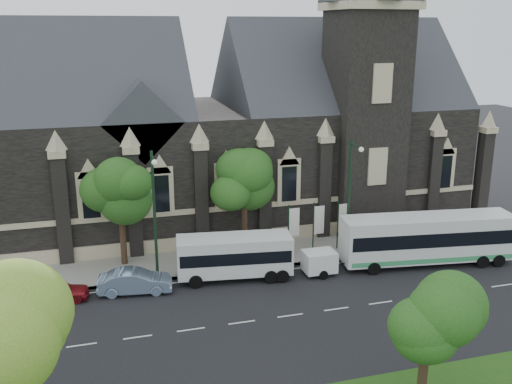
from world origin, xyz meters
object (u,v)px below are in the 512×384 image
object	(u,v)px
car_far_red	(57,291)
banner_flag_left	(292,225)
banner_flag_center	(317,223)
banner_flag_right	(341,220)
tree_walk_right	(246,178)
street_lamp_near	(350,193)
street_lamp_mid	(155,210)
tree_park_east	(430,309)
tree_walk_left	(123,188)
box_trailer	(319,261)
sedan	(135,281)
shuttle_bus	(235,254)
tour_coach	(427,238)

from	to	relation	value
car_far_red	banner_flag_left	bearing A→B (deg)	-74.40
banner_flag_center	banner_flag_right	size ratio (longest dim) A/B	1.00
tree_walk_right	street_lamp_near	xyz separation A→B (m)	(6.79, -3.62, -0.71)
banner_flag_left	street_lamp_mid	bearing A→B (deg)	-169.50
tree_park_east	tree_walk_left	distance (m)	23.36
box_trailer	sedan	world-z (taller)	box_trailer
street_lamp_mid	banner_flag_center	bearing A→B (deg)	8.82
tree_walk_right	shuttle_bus	xyz separation A→B (m)	(-2.07, -4.54, -4.09)
banner_flag_right	sedan	xyz separation A→B (m)	(-15.91, -3.24, -1.60)
street_lamp_mid	shuttle_bus	world-z (taller)	street_lamp_mid
tree_park_east	banner_flag_center	world-z (taller)	tree_park_east
street_lamp_near	banner_flag_center	bearing A→B (deg)	131.93
banner_flag_left	tree_walk_left	bearing A→B (deg)	171.98
banner_flag_center	car_far_red	size ratio (longest dim) A/B	1.02
tour_coach	shuttle_bus	xyz separation A→B (m)	(-13.97, 1.46, -0.25)
tree_walk_right	banner_flag_right	size ratio (longest dim) A/B	1.95
street_lamp_mid	banner_flag_left	xyz separation A→B (m)	(10.29, 1.91, -2.73)
tour_coach	tree_walk_right	bearing A→B (deg)	160.83
sedan	banner_flag_right	bearing A→B (deg)	-70.53
street_lamp_near	banner_flag_left	size ratio (longest dim) A/B	2.25
sedan	car_far_red	size ratio (longest dim) A/B	1.21
banner_flag_left	box_trailer	world-z (taller)	banner_flag_left
banner_flag_center	tour_coach	world-z (taller)	banner_flag_center
banner_flag_center	banner_flag_right	bearing A→B (deg)	0.00
banner_flag_right	tour_coach	world-z (taller)	banner_flag_right
tree_park_east	street_lamp_near	size ratio (longest dim) A/B	0.70
tree_park_east	street_lamp_mid	xyz separation A→B (m)	(-10.18, 16.42, 0.49)
tree_park_east	tree_walk_left	bearing A→B (deg)	120.87
shuttle_bus	tree_walk_right	bearing A→B (deg)	73.17
tree_walk_right	tour_coach	size ratio (longest dim) A/B	0.61
tree_walk_right	street_lamp_mid	xyz separation A→B (m)	(-7.21, -3.62, -0.71)
tree_walk_left	car_far_red	xyz separation A→B (m)	(-4.66, -4.77, -5.07)
street_lamp_near	tour_coach	distance (m)	6.45
street_lamp_near	banner_flag_left	distance (m)	4.99
tour_coach	shuttle_bus	distance (m)	14.04
tree_walk_left	banner_flag_center	bearing A→B (deg)	-6.89
tree_park_east	banner_flag_right	size ratio (longest dim) A/B	1.57
tree_park_east	street_lamp_mid	world-z (taller)	street_lamp_mid
tree_walk_right	sedan	distance (m)	11.31
banner_flag_left	banner_flag_right	distance (m)	4.00
sedan	car_far_red	distance (m)	4.84
tree_park_east	sedan	size ratio (longest dim) A/B	1.32
banner_flag_center	box_trailer	distance (m)	4.35
banner_flag_left	car_far_red	xyz separation A→B (m)	(-16.75, -3.06, -1.71)
banner_flag_right	sedan	size ratio (longest dim) A/B	0.84
street_lamp_mid	tour_coach	distance (m)	19.51
shuttle_bus	banner_flag_center	bearing A→B (deg)	29.25
street_lamp_near	street_lamp_mid	world-z (taller)	same
banner_flag_left	car_far_red	bearing A→B (deg)	-169.64
banner_flag_left	tree_park_east	bearing A→B (deg)	-90.35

